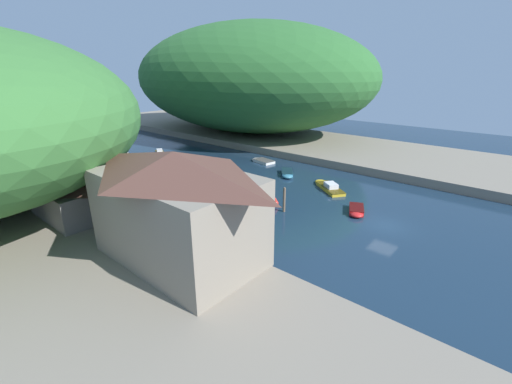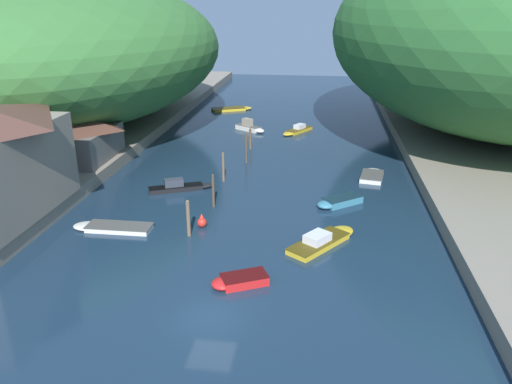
{
  "view_description": "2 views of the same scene",
  "coord_description": "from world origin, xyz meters",
  "px_view_note": "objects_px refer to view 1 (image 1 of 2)",
  "views": [
    {
      "loc": [
        -31.89,
        -10.17,
        14.88
      ],
      "look_at": [
        -2.42,
        14.91,
        0.7
      ],
      "focal_mm": 24.0,
      "sensor_mm": 36.0,
      "label": 1
    },
    {
      "loc": [
        5.47,
        -22.42,
        16.22
      ],
      "look_at": [
        0.75,
        13.48,
        2.27
      ],
      "focal_mm": 35.0,
      "sensor_mm": 36.0,
      "label": 2
    }
  ],
  "objects_px": {
    "boat_far_upstream": "(67,154)",
    "boat_white_cruiser": "(287,174)",
    "boat_near_quay": "(206,197)",
    "waterfront_building": "(177,206)",
    "boat_open_rowboat": "(356,211)",
    "person_by_boathouse": "(231,257)",
    "channel_buoy_near": "(275,203)",
    "boat_red_skiff": "(160,154)",
    "boat_small_dinghy": "(262,161)",
    "boat_yellow_tender": "(244,229)",
    "boat_navy_launch": "(328,186)",
    "person_on_quay": "(252,257)",
    "boat_far_right_bank": "(128,159)",
    "boathouse_shed": "(82,189)"
  },
  "relations": [
    {
      "from": "boat_far_upstream",
      "to": "boat_white_cruiser",
      "type": "bearing_deg",
      "value": -3.34
    },
    {
      "from": "person_on_quay",
      "to": "person_by_boathouse",
      "type": "bearing_deg",
      "value": 27.77
    },
    {
      "from": "person_by_boathouse",
      "to": "boat_far_right_bank",
      "type": "bearing_deg",
      "value": -33.08
    },
    {
      "from": "boat_small_dinghy",
      "to": "boat_far_upstream",
      "type": "height_order",
      "value": "boat_small_dinghy"
    },
    {
      "from": "boat_open_rowboat",
      "to": "channel_buoy_near",
      "type": "xyz_separation_m",
      "value": [
        -4.08,
        7.88,
        0.14
      ]
    },
    {
      "from": "boat_white_cruiser",
      "to": "person_on_quay",
      "type": "relative_size",
      "value": 2.51
    },
    {
      "from": "boat_red_skiff",
      "to": "boat_far_right_bank",
      "type": "xyz_separation_m",
      "value": [
        -6.13,
        0.02,
        0.18
      ]
    },
    {
      "from": "boat_small_dinghy",
      "to": "person_by_boathouse",
      "type": "distance_m",
      "value": 34.21
    },
    {
      "from": "boat_far_upstream",
      "to": "boat_yellow_tender",
      "type": "bearing_deg",
      "value": -27.96
    },
    {
      "from": "boat_small_dinghy",
      "to": "channel_buoy_near",
      "type": "xyz_separation_m",
      "value": [
        -13.92,
        -13.41,
        0.2
      ]
    },
    {
      "from": "waterfront_building",
      "to": "boat_near_quay",
      "type": "xyz_separation_m",
      "value": [
        11.37,
        9.99,
        -5.11
      ]
    },
    {
      "from": "boat_far_right_bank",
      "to": "boat_white_cruiser",
      "type": "relative_size",
      "value": 1.05
    },
    {
      "from": "boat_red_skiff",
      "to": "boat_yellow_tender",
      "type": "xyz_separation_m",
      "value": [
        -12.4,
        -31.52,
        -0.11
      ]
    },
    {
      "from": "boat_near_quay",
      "to": "boat_navy_launch",
      "type": "height_order",
      "value": "boat_near_quay"
    },
    {
      "from": "boat_near_quay",
      "to": "waterfront_building",
      "type": "bearing_deg",
      "value": -73.05
    },
    {
      "from": "person_by_boathouse",
      "to": "person_on_quay",
      "type": "bearing_deg",
      "value": -152.44
    },
    {
      "from": "waterfront_building",
      "to": "channel_buoy_near",
      "type": "relative_size",
      "value": 11.86
    },
    {
      "from": "waterfront_building",
      "to": "boat_open_rowboat",
      "type": "bearing_deg",
      "value": -15.86
    },
    {
      "from": "boat_navy_launch",
      "to": "boat_far_right_bank",
      "type": "bearing_deg",
      "value": 143.48
    },
    {
      "from": "channel_buoy_near",
      "to": "person_on_quay",
      "type": "xyz_separation_m",
      "value": [
        -12.83,
        -7.67,
        1.78
      ]
    },
    {
      "from": "boat_far_right_bank",
      "to": "boathouse_shed",
      "type": "bearing_deg",
      "value": -4.39
    },
    {
      "from": "waterfront_building",
      "to": "boat_far_right_bank",
      "type": "bearing_deg",
      "value": 66.06
    },
    {
      "from": "boat_open_rowboat",
      "to": "channel_buoy_near",
      "type": "height_order",
      "value": "channel_buoy_near"
    },
    {
      "from": "boat_open_rowboat",
      "to": "boat_navy_launch",
      "type": "bearing_deg",
      "value": -65.33
    },
    {
      "from": "boat_white_cruiser",
      "to": "channel_buoy_near",
      "type": "distance_m",
      "value": 11.85
    },
    {
      "from": "boat_red_skiff",
      "to": "boat_navy_launch",
      "type": "distance_m",
      "value": 31.98
    },
    {
      "from": "boat_near_quay",
      "to": "boat_red_skiff",
      "type": "height_order",
      "value": "boat_near_quay"
    },
    {
      "from": "boat_yellow_tender",
      "to": "person_on_quay",
      "type": "height_order",
      "value": "person_on_quay"
    },
    {
      "from": "waterfront_building",
      "to": "boat_near_quay",
      "type": "bearing_deg",
      "value": 41.29
    },
    {
      "from": "boat_far_upstream",
      "to": "boat_near_quay",
      "type": "height_order",
      "value": "boat_near_quay"
    },
    {
      "from": "boat_red_skiff",
      "to": "boat_white_cruiser",
      "type": "xyz_separation_m",
      "value": [
        4.78,
        -24.45,
        0.01
      ]
    },
    {
      "from": "boat_open_rowboat",
      "to": "boat_far_upstream",
      "type": "xyz_separation_m",
      "value": [
        -9.22,
        51.1,
        -0.1
      ]
    },
    {
      "from": "boat_yellow_tender",
      "to": "boat_near_quay",
      "type": "bearing_deg",
      "value": -19.76
    },
    {
      "from": "boat_open_rowboat",
      "to": "person_by_boathouse",
      "type": "relative_size",
      "value": 2.22
    },
    {
      "from": "person_on_quay",
      "to": "boat_white_cruiser",
      "type": "bearing_deg",
      "value": -73.0
    },
    {
      "from": "boat_white_cruiser",
      "to": "boat_navy_launch",
      "type": "xyz_separation_m",
      "value": [
        -1.14,
        -7.32,
        -0.0
      ]
    },
    {
      "from": "boat_far_upstream",
      "to": "person_on_quay",
      "type": "relative_size",
      "value": 3.94
    },
    {
      "from": "person_on_quay",
      "to": "person_by_boathouse",
      "type": "relative_size",
      "value": 1.0
    },
    {
      "from": "boat_yellow_tender",
      "to": "person_by_boathouse",
      "type": "distance_m",
      "value": 8.95
    },
    {
      "from": "boat_open_rowboat",
      "to": "boat_near_quay",
      "type": "height_order",
      "value": "boat_near_quay"
    },
    {
      "from": "boat_far_upstream",
      "to": "boat_small_dinghy",
      "type": "bearing_deg",
      "value": 6.77
    },
    {
      "from": "waterfront_building",
      "to": "boat_red_skiff",
      "type": "bearing_deg",
      "value": 57.7
    },
    {
      "from": "channel_buoy_near",
      "to": "boat_small_dinghy",
      "type": "bearing_deg",
      "value": 43.94
    },
    {
      "from": "boat_yellow_tender",
      "to": "boat_navy_launch",
      "type": "bearing_deg",
      "value": -91.18
    },
    {
      "from": "boat_open_rowboat",
      "to": "boat_navy_launch",
      "type": "distance_m",
      "value": 8.13
    },
    {
      "from": "boat_red_skiff",
      "to": "boat_yellow_tender",
      "type": "height_order",
      "value": "boat_red_skiff"
    },
    {
      "from": "boathouse_shed",
      "to": "boat_small_dinghy",
      "type": "relative_size",
      "value": 1.95
    },
    {
      "from": "boat_near_quay",
      "to": "boat_white_cruiser",
      "type": "relative_size",
      "value": 1.4
    },
    {
      "from": "boat_far_right_bank",
      "to": "boat_yellow_tender",
      "type": "bearing_deg",
      "value": 23.96
    },
    {
      "from": "boat_small_dinghy",
      "to": "boat_far_right_bank",
      "type": "height_order",
      "value": "boat_far_right_bank"
    }
  ]
}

